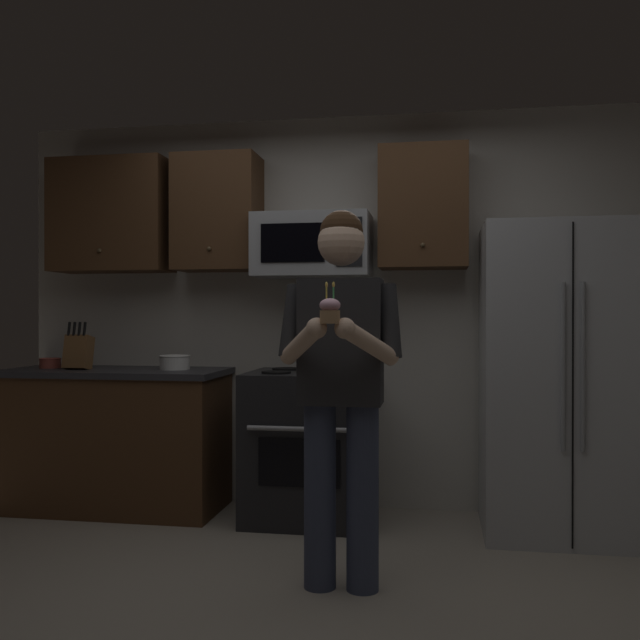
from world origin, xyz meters
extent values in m
plane|color=#9E9384|center=(0.00, 0.00, 0.00)|extent=(6.00, 6.00, 0.00)
cube|color=beige|center=(0.00, 1.75, 1.30)|extent=(4.40, 0.10, 2.60)
cube|color=black|center=(-0.15, 1.36, 0.46)|extent=(0.76, 0.66, 0.92)
cube|color=black|center=(-0.15, 1.02, 0.42)|extent=(0.48, 0.01, 0.28)
cylinder|color=#99999E|center=(-0.15, 1.00, 0.62)|extent=(0.60, 0.03, 0.03)
cylinder|color=black|center=(-0.33, 1.22, 0.93)|extent=(0.18, 0.18, 0.01)
cylinder|color=black|center=(0.03, 1.22, 0.93)|extent=(0.18, 0.18, 0.01)
cylinder|color=black|center=(-0.33, 1.50, 0.93)|extent=(0.18, 0.18, 0.01)
cylinder|color=black|center=(0.03, 1.50, 0.93)|extent=(0.18, 0.18, 0.01)
cube|color=#9EA0A5|center=(-0.15, 1.48, 1.72)|extent=(0.74, 0.40, 0.40)
cube|color=black|center=(-0.24, 1.28, 1.72)|extent=(0.40, 0.01, 0.24)
cube|color=black|center=(0.11, 1.28, 1.72)|extent=(0.16, 0.01, 0.30)
cube|color=#B7BABF|center=(1.35, 1.32, 0.90)|extent=(0.90, 0.72, 1.80)
cylinder|color=gray|center=(1.30, 0.94, 1.00)|extent=(0.02, 0.02, 0.90)
cylinder|color=gray|center=(1.40, 0.94, 1.00)|extent=(0.02, 0.02, 0.90)
cube|color=black|center=(1.35, 0.95, 0.90)|extent=(0.01, 0.01, 1.74)
cube|color=#4C301C|center=(-1.55, 1.53, 1.95)|extent=(0.80, 0.34, 0.76)
sphere|color=brown|center=(-1.55, 1.35, 1.70)|extent=(0.03, 0.03, 0.03)
cube|color=#4C301C|center=(-0.80, 1.53, 1.95)|extent=(0.55, 0.34, 0.76)
sphere|color=brown|center=(-0.80, 1.35, 1.70)|extent=(0.03, 0.03, 0.03)
cube|color=#4C301C|center=(0.55, 1.53, 1.95)|extent=(0.55, 0.34, 0.76)
sphere|color=brown|center=(0.55, 1.35, 1.70)|extent=(0.03, 0.03, 0.03)
cube|color=#4C301C|center=(-1.45, 1.38, 0.44)|extent=(1.40, 0.62, 0.88)
cube|color=#2D2D33|center=(-1.45, 1.38, 0.90)|extent=(1.44, 0.66, 0.04)
cube|color=brown|center=(-1.69, 1.33, 1.03)|extent=(0.16, 0.15, 0.24)
cylinder|color=black|center=(-1.74, 1.31, 1.19)|extent=(0.02, 0.04, 0.09)
cylinder|color=black|center=(-1.71, 1.31, 1.19)|extent=(0.02, 0.04, 0.09)
cylinder|color=black|center=(-1.67, 1.31, 1.19)|extent=(0.02, 0.04, 0.09)
cylinder|color=black|center=(-1.63, 1.31, 1.19)|extent=(0.02, 0.04, 0.09)
cylinder|color=white|center=(-1.06, 1.41, 0.96)|extent=(0.19, 0.19, 0.09)
torus|color=white|center=(-1.06, 1.41, 1.01)|extent=(0.20, 0.20, 0.01)
cylinder|color=#B24C3F|center=(-1.93, 1.40, 0.95)|extent=(0.14, 0.14, 0.06)
torus|color=#B24C3F|center=(-1.93, 1.40, 0.98)|extent=(0.14, 0.14, 0.01)
cylinder|color=#383F59|center=(0.10, 0.28, 0.43)|extent=(0.15, 0.15, 0.86)
cylinder|color=#383F59|center=(0.30, 0.28, 0.43)|extent=(0.15, 0.15, 0.86)
cube|color=#262628|center=(0.20, 0.28, 1.15)|extent=(0.38, 0.22, 0.58)
sphere|color=beige|center=(0.20, 0.28, 1.61)|extent=(0.22, 0.22, 0.22)
sphere|color=#382314|center=(0.20, 0.29, 1.66)|extent=(0.20, 0.20, 0.20)
cylinder|color=#262628|center=(-0.03, 0.25, 1.25)|extent=(0.15, 0.18, 0.35)
cylinder|color=beige|center=(0.05, 0.09, 1.15)|extent=(0.26, 0.33, 0.21)
sphere|color=beige|center=(0.14, -0.04, 1.22)|extent=(0.09, 0.09, 0.09)
cylinder|color=#262628|center=(0.42, 0.25, 1.25)|extent=(0.15, 0.18, 0.35)
cylinder|color=beige|center=(0.35, 0.09, 1.15)|extent=(0.26, 0.33, 0.21)
sphere|color=beige|center=(0.26, -0.04, 1.22)|extent=(0.09, 0.09, 0.09)
cylinder|color=#A87F56|center=(0.20, -0.06, 1.26)|extent=(0.08, 0.08, 0.06)
ellipsoid|color=#F2B2CC|center=(0.20, -0.06, 1.31)|extent=(0.09, 0.09, 0.06)
cylinder|color=#4CBF66|center=(0.21, -0.06, 1.36)|extent=(0.01, 0.01, 0.06)
ellipsoid|color=#FFD159|center=(0.21, -0.06, 1.40)|extent=(0.01, 0.01, 0.02)
cylinder|color=#F2D84C|center=(0.18, -0.06, 1.36)|extent=(0.01, 0.01, 0.06)
ellipsoid|color=#FFD159|center=(0.18, -0.06, 1.40)|extent=(0.01, 0.01, 0.02)
camera|label=1|loc=(0.65, -2.94, 1.27)|focal=39.37mm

